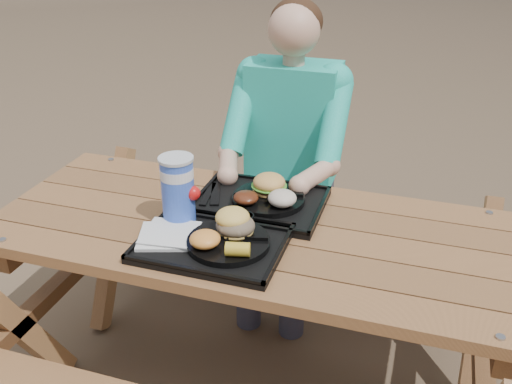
% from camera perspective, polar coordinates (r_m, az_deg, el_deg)
% --- Properties ---
extents(picnic_table, '(1.80, 1.49, 0.75)m').
position_cam_1_polar(picnic_table, '(2.13, 0.00, -12.18)').
color(picnic_table, '#999999').
rests_on(picnic_table, ground).
extents(tray_near, '(0.45, 0.35, 0.02)m').
position_cam_1_polar(tray_near, '(1.81, -4.34, -5.20)').
color(tray_near, black).
rests_on(tray_near, picnic_table).
extents(tray_far, '(0.45, 0.35, 0.02)m').
position_cam_1_polar(tray_far, '(2.03, 0.36, -1.18)').
color(tray_far, black).
rests_on(tray_far, picnic_table).
extents(plate_near, '(0.26, 0.26, 0.02)m').
position_cam_1_polar(plate_near, '(1.78, -2.77, -5.03)').
color(plate_near, black).
rests_on(plate_near, tray_near).
extents(plate_far, '(0.26, 0.26, 0.02)m').
position_cam_1_polar(plate_far, '(2.03, 1.26, -0.68)').
color(plate_far, black).
rests_on(plate_far, tray_far).
extents(napkin_stack, '(0.21, 0.21, 0.02)m').
position_cam_1_polar(napkin_stack, '(1.83, -9.01, -4.26)').
color(napkin_stack, silver).
rests_on(napkin_stack, tray_near).
extents(soda_cup, '(0.11, 0.11, 0.22)m').
position_cam_1_polar(soda_cup, '(1.88, -7.82, 0.12)').
color(soda_cup, blue).
rests_on(soda_cup, tray_near).
extents(condiment_bbq, '(0.05, 0.05, 0.03)m').
position_cam_1_polar(condiment_bbq, '(1.90, -3.27, -2.62)').
color(condiment_bbq, black).
rests_on(condiment_bbq, tray_near).
extents(condiment_mustard, '(0.06, 0.06, 0.03)m').
position_cam_1_polar(condiment_mustard, '(1.88, -1.05, -2.78)').
color(condiment_mustard, yellow).
rests_on(condiment_mustard, tray_near).
extents(sandwich, '(0.12, 0.12, 0.12)m').
position_cam_1_polar(sandwich, '(1.78, -2.09, -2.37)').
color(sandwich, '#E4B650').
rests_on(sandwich, plate_near).
extents(mac_cheese, '(0.10, 0.10, 0.05)m').
position_cam_1_polar(mac_cheese, '(1.73, -5.12, -4.72)').
color(mac_cheese, gold).
rests_on(mac_cheese, plate_near).
extents(corn_cob, '(0.09, 0.09, 0.04)m').
position_cam_1_polar(corn_cob, '(1.68, -1.84, -5.74)').
color(corn_cob, gold).
rests_on(corn_cob, plate_near).
extents(cutlery_far, '(0.09, 0.18, 0.01)m').
position_cam_1_polar(cutlery_far, '(2.08, -4.07, -0.16)').
color(cutlery_far, black).
rests_on(cutlery_far, tray_far).
extents(burger, '(0.12, 0.12, 0.11)m').
position_cam_1_polar(burger, '(2.03, 1.33, 1.35)').
color(burger, gold).
rests_on(burger, plate_far).
extents(baked_beans, '(0.09, 0.09, 0.04)m').
position_cam_1_polar(baked_beans, '(1.97, -1.02, -0.57)').
color(baked_beans, '#532210').
rests_on(baked_beans, plate_far).
extents(potato_salad, '(0.10, 0.10, 0.06)m').
position_cam_1_polar(potato_salad, '(1.95, 2.64, -0.63)').
color(potato_salad, beige).
rests_on(potato_salad, plate_far).
extents(diner, '(0.48, 0.84, 1.28)m').
position_cam_1_polar(diner, '(2.55, 3.45, 1.94)').
color(diner, '#1CB6C8').
rests_on(diner, ground).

